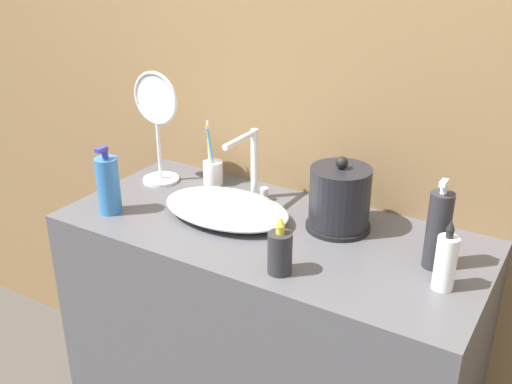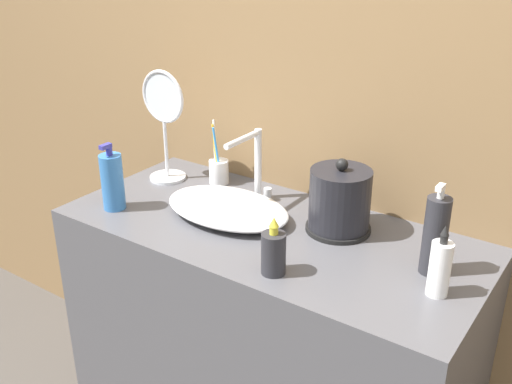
% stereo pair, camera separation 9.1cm
% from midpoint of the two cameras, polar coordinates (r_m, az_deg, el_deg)
% --- Properties ---
extents(wall_back, '(6.00, 0.04, 2.60)m').
position_cam_midpoint_polar(wall_back, '(1.75, 8.14, 11.43)').
color(wall_back, olive).
rests_on(wall_back, ground_plane).
extents(vanity_counter, '(1.18, 0.53, 0.91)m').
position_cam_midpoint_polar(vanity_counter, '(1.90, 2.50, -15.80)').
color(vanity_counter, '#4C4C51').
rests_on(vanity_counter, ground_plane).
extents(sink_basin, '(0.38, 0.25, 0.05)m').
position_cam_midpoint_polar(sink_basin, '(1.71, -1.23, -1.51)').
color(sink_basin, white).
rests_on(sink_basin, vanity_counter).
extents(faucet, '(0.06, 0.17, 0.22)m').
position_cam_midpoint_polar(faucet, '(1.77, 1.40, 2.90)').
color(faucet, silver).
rests_on(faucet, vanity_counter).
extents(electric_kettle, '(0.18, 0.18, 0.21)m').
position_cam_midpoint_polar(electric_kettle, '(1.63, 9.56, -1.03)').
color(electric_kettle, black).
rests_on(electric_kettle, vanity_counter).
extents(toothbrush_cup, '(0.06, 0.06, 0.21)m').
position_cam_midpoint_polar(toothbrush_cup, '(1.92, -2.23, 2.08)').
color(toothbrush_cup, silver).
rests_on(toothbrush_cup, vanity_counter).
extents(lotion_bottle, '(0.06, 0.06, 0.23)m').
position_cam_midpoint_polar(lotion_bottle, '(1.48, 18.40, -3.94)').
color(lotion_bottle, '#28282D').
rests_on(lotion_bottle, vanity_counter).
extents(shampoo_bottle, '(0.05, 0.05, 0.18)m').
position_cam_midpoint_polar(shampoo_bottle, '(1.41, 18.90, -6.85)').
color(shampoo_bottle, white).
rests_on(shampoo_bottle, vanity_counter).
extents(mouthwash_bottle, '(0.07, 0.07, 0.20)m').
position_cam_midpoint_polar(mouthwash_bottle, '(1.77, -12.10, 0.98)').
color(mouthwash_bottle, '#3370B7').
rests_on(mouthwash_bottle, vanity_counter).
extents(hand_cream_bottle, '(0.06, 0.06, 0.15)m').
position_cam_midpoint_polar(hand_cream_bottle, '(1.42, 3.52, -5.75)').
color(hand_cream_bottle, '#28282D').
rests_on(hand_cream_bottle, vanity_counter).
extents(vanity_mirror, '(0.17, 0.12, 0.36)m').
position_cam_midpoint_polar(vanity_mirror, '(1.92, -7.40, 6.92)').
color(vanity_mirror, silver).
rests_on(vanity_mirror, vanity_counter).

